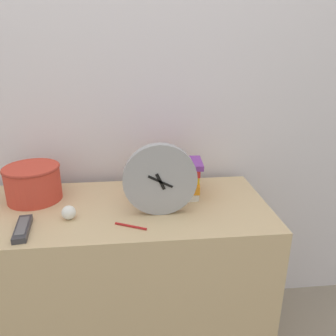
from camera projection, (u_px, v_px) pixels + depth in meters
The scene contains 8 objects.
wall_back at pixel (108, 80), 1.44m from camera, with size 6.00×0.04×2.40m.
desk at pixel (115, 284), 1.41m from camera, with size 1.26×0.53×0.75m.
desk_clock at pixel (160, 180), 1.19m from camera, with size 0.27×0.04×0.27m.
book_stack at pixel (173, 177), 1.37m from camera, with size 0.26×0.22×0.15m.
basket at pixel (33, 182), 1.32m from camera, with size 0.22×0.22×0.14m.
tv_remote at pixel (23, 228), 1.11m from camera, with size 0.07×0.17×0.02m.
crumpled_paper_ball at pixel (69, 213), 1.19m from camera, with size 0.05×0.05×0.05m.
pen at pixel (131, 226), 1.14m from camera, with size 0.11×0.06×0.01m.
Camera 1 is at (0.11, -0.91, 1.34)m, focal length 35.00 mm.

